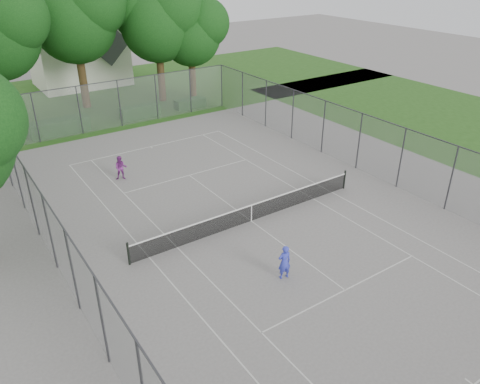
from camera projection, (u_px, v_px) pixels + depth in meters
ground at (251, 221)px, 23.18m from camera, size 120.00×120.00×0.00m
grass_far at (85, 98)px, 42.25m from camera, size 60.00×20.00×0.00m
court_markings at (251, 221)px, 23.18m from camera, size 11.03×23.83×0.01m
tennis_net at (251, 212)px, 22.94m from camera, size 12.87×0.10×1.10m
perimeter_fence at (252, 189)px, 22.34m from camera, size 18.08×34.08×3.52m
tree_far_midleft at (74, 13)px, 36.46m from camera, size 7.62×6.96×10.96m
tree_far_midright at (158, 19)px, 38.53m from camera, size 6.95×6.34×9.98m
tree_far_right at (191, 30)px, 39.66m from camera, size 5.94×5.42×8.53m
hedge_left at (60, 127)px, 33.96m from camera, size 4.19×1.26×1.05m
hedge_mid at (140, 112)px, 37.17m from camera, size 3.20×0.91×1.01m
hedge_right at (190, 103)px, 39.56m from camera, size 2.60×0.95×0.78m
house at (77, 41)px, 44.77m from camera, size 8.27×6.41×10.30m
girl_player at (284, 262)px, 18.86m from camera, size 0.62×0.47×1.53m
woman_player at (121, 168)px, 27.08m from camera, size 0.86×0.78×1.44m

